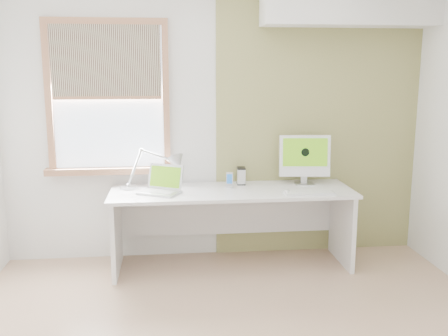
{
  "coord_description": "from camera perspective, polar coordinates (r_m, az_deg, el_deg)",
  "views": [
    {
      "loc": [
        -0.45,
        -3.04,
        1.81
      ],
      "look_at": [
        0.0,
        1.05,
        1.0
      ],
      "focal_mm": 40.49,
      "sensor_mm": 36.0,
      "label": 1
    }
  ],
  "objects": [
    {
      "name": "laptop",
      "position": [
        4.52,
        -7.02,
        -2.0
      ],
      "size": [
        0.43,
        0.4,
        0.24
      ],
      "color": "#B1B3B5",
      "rests_on": "desk"
    },
    {
      "name": "window",
      "position": [
        4.8,
        -12.96,
        7.68
      ],
      "size": [
        1.2,
        0.14,
        1.42
      ],
      "color": "#8C5B3F",
      "rests_on": "room"
    },
    {
      "name": "room",
      "position": [
        3.12,
        2.1,
        1.7
      ],
      "size": [
        4.04,
        3.54,
        2.64
      ],
      "color": "tan",
      "rests_on": "ground"
    },
    {
      "name": "accent_wall",
      "position": [
        5.02,
        10.58,
        5.12
      ],
      "size": [
        2.0,
        0.02,
        2.6
      ],
      "primitive_type": "cube",
      "color": "#849150",
      "rests_on": "room"
    },
    {
      "name": "soffit",
      "position": [
        4.93,
        13.99,
        17.68
      ],
      "size": [
        1.6,
        0.4,
        0.42
      ],
      "primitive_type": "cube",
      "color": "white",
      "rests_on": "room"
    },
    {
      "name": "mouse",
      "position": [
        4.52,
        7.11,
        -2.6
      ],
      "size": [
        0.07,
        0.1,
        0.03
      ],
      "primitive_type": "ellipsoid",
      "rotation": [
        0.0,
        0.0,
        -0.15
      ],
      "color": "white",
      "rests_on": "desk"
    },
    {
      "name": "desk",
      "position": [
        4.7,
        0.81,
        -4.62
      ],
      "size": [
        2.2,
        0.7,
        0.73
      ],
      "color": "white",
      "rests_on": "room"
    },
    {
      "name": "phone_dock",
      "position": [
        4.67,
        0.63,
        -1.73
      ],
      "size": [
        0.09,
        0.09,
        0.14
      ],
      "color": "#B1B3B5",
      "rests_on": "desk"
    },
    {
      "name": "desk_lamp",
      "position": [
        4.7,
        -6.37,
        0.19
      ],
      "size": [
        0.67,
        0.27,
        0.37
      ],
      "color": "#B1B3B5",
      "rests_on": "desk"
    },
    {
      "name": "imac",
      "position": [
        4.83,
        9.1,
        1.25
      ],
      "size": [
        0.48,
        0.17,
        0.47
      ],
      "color": "#B1B3B5",
      "rests_on": "desk"
    },
    {
      "name": "external_drive",
      "position": [
        4.8,
        1.94,
        -0.89
      ],
      "size": [
        0.08,
        0.13,
        0.16
      ],
      "color": "#B1B3B5",
      "rests_on": "desk"
    },
    {
      "name": "keyboard",
      "position": [
        4.49,
        9.67,
        -2.83
      ],
      "size": [
        0.44,
        0.13,
        0.02
      ],
      "color": "white",
      "rests_on": "desk"
    }
  ]
}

